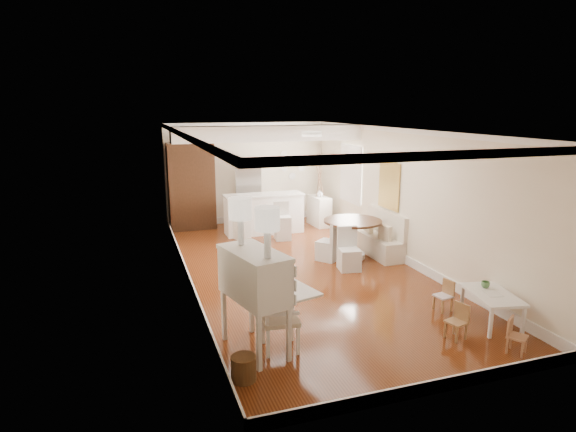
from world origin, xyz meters
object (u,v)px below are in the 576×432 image
bar_stool_right (283,221)px  gustavian_armchair (280,318)px  secretary_bureau (255,301)px  pantry_cabinet (191,186)px  wicker_basket (244,368)px  kids_table (491,309)px  kids_chair_b (443,295)px  bar_stool_left (240,218)px  dining_table (352,239)px  breakfast_counter (264,214)px  kids_chair_c (517,336)px  kids_chair_a (456,321)px  fridge (260,192)px  slip_chair_near (349,249)px  sideboard (319,211)px  slip_chair_far (328,241)px

bar_stool_right → gustavian_armchair: bearing=-102.2°
secretary_bureau → pantry_cabinet: size_ratio=0.61×
pantry_cabinet → wicker_basket: bearing=-93.1°
kids_table → kids_chair_b: size_ratio=1.92×
bar_stool_right → bar_stool_left: bearing=157.9°
kids_chair_b → dining_table: 2.99m
kids_table → bar_stool_right: bar_stool_right is taller
dining_table → bar_stool_left: (-1.93, 2.40, 0.07)m
dining_table → breakfast_counter: size_ratio=0.61×
kids_chair_c → bar_stool_left: bar_stool_left is taller
kids_chair_a → kids_chair_b: size_ratio=1.02×
kids_table → fridge: fridge is taller
secretary_bureau → fridge: fridge is taller
kids_chair_c → pantry_cabinet: (-3.20, 8.22, 0.90)m
slip_chair_near → gustavian_armchair: bearing=-121.3°
fridge → sideboard: 1.72m
fridge → sideboard: fridge is taller
gustavian_armchair → bar_stool_right: bearing=-11.7°
kids_chair_b → bar_stool_right: size_ratio=0.54×
kids_chair_a → kids_chair_b: kids_chair_a is taller
slip_chair_near → bar_stool_right: bearing=112.3°
slip_chair_far → pantry_cabinet: pantry_cabinet is taller
gustavian_armchair → kids_table: gustavian_armchair is taller
kids_chair_a → fridge: (-0.79, 7.58, 0.64)m
slip_chair_far → pantry_cabinet: (-2.38, 3.71, 0.73)m
kids_chair_b → slip_chair_far: size_ratio=0.61×
kids_table → sideboard: bearing=91.1°
secretary_bureau → kids_table: 3.65m
gustavian_armchair → slip_chair_near: (2.31, 2.67, -0.02)m
wicker_basket → kids_chair_b: size_ratio=0.61×
kids_chair_c → bar_stool_right: bearing=67.9°
kids_chair_c → slip_chair_far: (-0.82, 4.51, 0.17)m
pantry_cabinet → fridge: bearing=-0.9°
kids_chair_b → kids_chair_a: bearing=-35.3°
secretary_bureau → bar_stool_left: 5.78m
gustavian_armchair → slip_chair_near: 3.53m
gustavian_armchair → dining_table: gustavian_armchair is taller
slip_chair_near → bar_stool_left: (-1.53, 3.08, 0.06)m
pantry_cabinet → gustavian_armchair: bearing=-88.1°
secretary_bureau → gustavian_armchair: secretary_bureau is taller
kids_chair_c → pantry_cabinet: size_ratio=0.22×
wicker_basket → kids_table: (3.92, 0.31, 0.09)m
bar_stool_left → fridge: 1.64m
gustavian_armchair → kids_chair_a: gustavian_armchair is taller
bar_stool_left → kids_chair_c: bearing=-91.9°
kids_chair_c → dining_table: (-0.26, 4.47, 0.18)m
kids_chair_a → pantry_cabinet: (-2.69, 7.61, 0.89)m
kids_chair_b → fridge: (-1.21, 6.69, 0.64)m
pantry_cabinet → kids_table: bearing=-64.6°
wicker_basket → dining_table: dining_table is taller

